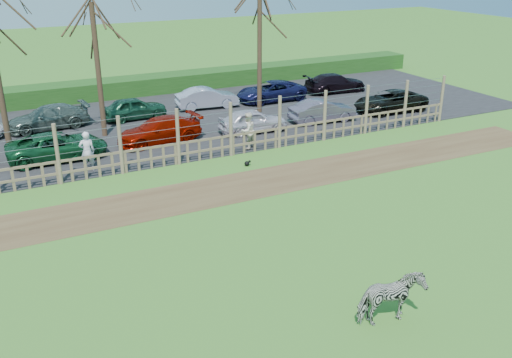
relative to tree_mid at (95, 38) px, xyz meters
name	(u,v)px	position (x,y,z in m)	size (l,w,h in m)	color
ground	(263,242)	(2.00, -13.50, -4.87)	(120.00, 120.00, 0.00)	#5E9640
dirt_strip	(210,192)	(2.00, -9.00, -4.86)	(34.00, 2.80, 0.01)	brown
asphalt	(138,126)	(2.00, 1.00, -4.85)	(44.00, 13.00, 0.04)	#232326
hedge	(107,89)	(2.00, 8.00, -4.32)	(46.00, 2.00, 1.10)	#1E4716
fence	(179,147)	(2.00, -5.50, -4.06)	(30.16, 0.16, 2.50)	brown
tree_mid	(95,38)	(0.00, 0.00, 0.00)	(4.80, 4.80, 6.83)	#3D2B1E
tree_right	(260,19)	(9.00, 0.50, 0.37)	(4.80, 4.80, 7.35)	#3D2B1E
zebra	(391,299)	(2.87, -18.72, -4.17)	(0.76, 1.66, 1.40)	gray
visitor_a	(87,151)	(-1.71, -4.63, -3.96)	(0.63, 0.41, 1.72)	silver
visitor_b	(248,131)	(5.57, -5.03, -3.96)	(0.84, 0.65, 1.72)	beige
crow	(247,163)	(4.56, -7.04, -4.75)	(0.30, 0.22, 0.24)	black
car_2	(57,146)	(-2.64, -2.58, -4.23)	(1.99, 4.32, 1.20)	#144E29
car_3	(159,130)	(2.16, -2.29, -4.23)	(1.68, 4.13, 1.20)	#980F01
car_4	(253,121)	(6.93, -2.82, -4.23)	(1.42, 3.52, 1.20)	silver
car_5	(323,111)	(11.14, -2.83, -4.23)	(1.27, 3.64, 1.20)	slate
car_6	(390,101)	(15.77, -2.80, -4.23)	(1.99, 4.32, 1.20)	black
car_9	(48,118)	(-2.32, 2.48, -4.23)	(1.68, 4.13, 1.20)	#526259
car_10	(134,108)	(2.19, 2.32, -4.23)	(1.42, 3.52, 1.20)	#1C4E34
car_11	(207,98)	(6.64, 2.68, -4.23)	(1.27, 3.64, 1.20)	#B1B0C8
car_12	(271,91)	(10.80, 2.46, -4.23)	(1.99, 4.32, 1.20)	#161844
car_13	(335,83)	(15.65, 2.64, -4.23)	(1.68, 4.13, 1.20)	black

